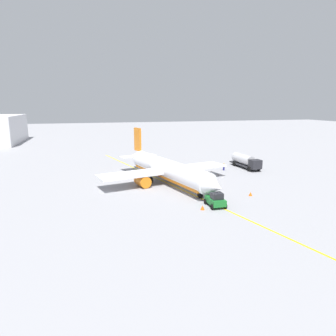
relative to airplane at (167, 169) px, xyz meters
name	(u,v)px	position (x,y,z in m)	size (l,w,h in m)	color
ground_plane	(168,183)	(0.49, 0.12, -2.62)	(400.00, 400.00, 0.00)	#939399
airplane	(167,169)	(0.00, 0.00, 0.00)	(32.70, 26.52, 9.59)	white
fuel_tanker	(245,161)	(-8.30, 21.51, -0.90)	(10.33, 3.15, 3.15)	#2D2D33
pushback_tug	(216,200)	(15.14, 3.30, -1.62)	(3.63, 2.35, 2.20)	#196B28
refueling_worker	(224,167)	(-7.36, 15.53, -1.80)	(0.61, 0.51, 1.71)	navy
safety_cone_nose	(251,194)	(11.78, 11.07, -2.30)	(0.59, 0.59, 0.66)	#F2590F
safety_cone_wingtip	(203,208)	(15.93, 0.93, -2.30)	(0.59, 0.59, 0.65)	#F2590F
taxi_line_marking	(168,183)	(0.49, 0.12, -2.62)	(75.50, 0.30, 0.01)	yellow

